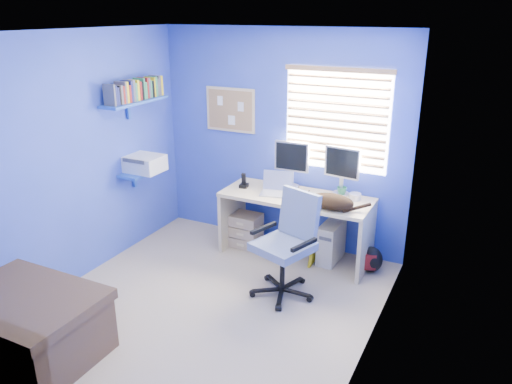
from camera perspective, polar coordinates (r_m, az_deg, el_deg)
The scene contains 23 objects.
floor at distance 4.95m, azimuth -5.02°, elevation -12.47°, with size 3.00×3.20×0.00m, color tan.
ceiling at distance 4.18m, azimuth -6.10°, elevation 17.80°, with size 3.00×3.20×0.00m, color white.
wall_back at distance 5.77m, azimuth 2.87°, elevation 5.94°, with size 3.00×0.01×2.50m, color #344CB8.
wall_front at distance 3.27m, azimuth -20.44°, elevation -6.81°, with size 3.00×0.01×2.50m, color #344CB8.
wall_left at distance 5.33m, azimuth -19.41°, elevation 3.59°, with size 0.01×3.20×2.50m, color #344CB8.
wall_right at distance 3.88m, azimuth 13.74°, elevation -1.84°, with size 0.01×3.20×2.50m, color #344CB8.
desk at distance 5.63m, azimuth 4.53°, elevation -3.95°, with size 1.66×0.65×0.74m, color beige.
laptop at distance 5.49m, azimuth 2.28°, elevation 0.84°, with size 0.33×0.26×0.22m, color silver.
monitor_left at distance 5.67m, azimuth 4.13°, elevation 3.14°, with size 0.40×0.12×0.54m, color silver.
monitor_right at distance 5.51m, azimuth 9.82°, elevation 2.38°, with size 0.40×0.12×0.54m, color silver.
phone at distance 5.71m, azimuth -1.40°, elevation 1.35°, with size 0.09×0.11×0.17m, color black.
mug at distance 5.54m, azimuth 9.77°, elevation 0.07°, with size 0.10×0.09×0.10m, color #2F8A53.
cd_spindle at distance 5.46m, azimuth 11.25°, elevation -0.51°, with size 0.13×0.13×0.07m, color silver.
cat at distance 5.14m, azimuth 8.65°, elevation -1.09°, with size 0.46×0.24×0.16m, color black.
tower_pc at distance 5.65m, azimuth 8.60°, elevation -5.66°, with size 0.19×0.44×0.45m, color beige.
drawer_boxes at distance 5.94m, azimuth -1.19°, elevation -4.36°, with size 0.35×0.28×0.41m, color tan.
yellow_book at distance 5.57m, azimuth 6.51°, elevation -7.19°, with size 0.03×0.17×0.24m, color yellow.
backpack at distance 5.53m, azimuth 13.02°, elevation -7.50°, with size 0.25×0.19×0.29m, color black.
bed_corner at distance 4.54m, azimuth -24.66°, elevation -13.71°, with size 1.13×0.81×0.54m, color brown.
office_chair at distance 4.92m, azimuth 3.48°, elevation -7.48°, with size 0.76×0.76×1.03m.
window_blinds at distance 5.46m, azimuth 9.12°, elevation 8.11°, with size 1.15×0.05×1.10m.
corkboard at distance 5.97m, azimuth -2.95°, elevation 9.36°, with size 0.64×0.02×0.52m.
wall_shelves at distance 5.72m, azimuth -13.27°, elevation 7.18°, with size 0.42×0.90×1.05m.
Camera 1 is at (2.23, -3.54, 2.66)m, focal length 35.00 mm.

